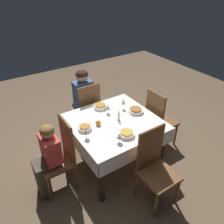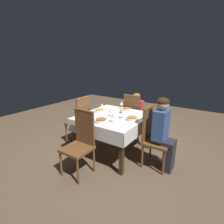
# 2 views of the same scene
# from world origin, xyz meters

# --- Properties ---
(ground_plane) EXTENTS (8.00, 8.00, 0.00)m
(ground_plane) POSITION_xyz_m (0.00, 0.00, 0.00)
(ground_plane) COLOR brown
(dining_table) EXTENTS (1.12, 1.15, 0.73)m
(dining_table) POSITION_xyz_m (0.00, 0.00, 0.64)
(dining_table) COLOR white
(dining_table) RESTS_ON ground_plane
(chair_west) EXTENTS (0.40, 0.40, 0.99)m
(chair_west) POSITION_xyz_m (-0.77, -0.01, 0.53)
(chair_west) COLOR brown
(chair_west) RESTS_ON ground_plane
(chair_south) EXTENTS (0.40, 0.40, 0.99)m
(chair_south) POSITION_xyz_m (-0.01, -0.78, 0.53)
(chair_south) COLOR brown
(chair_south) RESTS_ON ground_plane
(chair_north) EXTENTS (0.40, 0.40, 0.99)m
(chair_north) POSITION_xyz_m (0.07, 0.78, 0.53)
(chair_north) COLOR brown
(chair_north) RESTS_ON ground_plane
(chair_east) EXTENTS (0.40, 0.40, 0.99)m
(chair_east) POSITION_xyz_m (0.77, 0.06, 0.53)
(chair_east) COLOR brown
(chair_east) RESTS_ON ground_plane
(person_adult_denim) EXTENTS (0.34, 0.30, 1.16)m
(person_adult_denim) POSITION_xyz_m (-0.93, -0.01, 0.66)
(person_adult_denim) COLOR #282833
(person_adult_denim) RESTS_ON ground_plane
(person_child_red) EXTENTS (0.30, 0.33, 0.99)m
(person_child_red) POSITION_xyz_m (-0.01, -0.96, 0.55)
(person_child_red) COLOR #4C4233
(person_child_red) RESTS_ON ground_plane
(bowl_west) EXTENTS (0.21, 0.21, 0.06)m
(bowl_west) POSITION_xyz_m (-0.39, 0.02, 0.75)
(bowl_west) COLOR white
(bowl_west) RESTS_ON dining_table
(wine_glass_west) EXTENTS (0.07, 0.07, 0.15)m
(wine_glass_west) POSITION_xyz_m (-0.21, 0.04, 0.83)
(wine_glass_west) COLOR white
(wine_glass_west) RESTS_ON dining_table
(bowl_south) EXTENTS (0.18, 0.18, 0.06)m
(bowl_south) POSITION_xyz_m (-0.05, -0.41, 0.75)
(bowl_south) COLOR white
(bowl_south) RESTS_ON dining_table
(wine_glass_south) EXTENTS (0.07, 0.07, 0.15)m
(wine_glass_south) POSITION_xyz_m (0.11, -0.47, 0.84)
(wine_glass_south) COLOR white
(wine_glass_south) RESTS_ON dining_table
(bowl_north) EXTENTS (0.23, 0.23, 0.06)m
(bowl_north) POSITION_xyz_m (-0.02, 0.39, 0.75)
(bowl_north) COLOR white
(bowl_north) RESTS_ON dining_table
(wine_glass_north) EXTENTS (0.07, 0.07, 0.17)m
(wine_glass_north) POSITION_xyz_m (-0.19, 0.29, 0.84)
(wine_glass_north) COLOR white
(wine_glass_north) RESTS_ON dining_table
(bowl_east) EXTENTS (0.21, 0.21, 0.06)m
(bowl_east) POSITION_xyz_m (0.34, -0.04, 0.75)
(bowl_east) COLOR white
(bowl_east) RESTS_ON dining_table
(wine_glass_east) EXTENTS (0.07, 0.07, 0.13)m
(wine_glass_east) POSITION_xyz_m (0.40, -0.19, 0.82)
(wine_glass_east) COLOR white
(wine_glass_east) RESTS_ON dining_table
(candle_centerpiece) EXTENTS (0.05, 0.05, 0.16)m
(candle_centerpiece) POSITION_xyz_m (0.02, 0.07, 0.79)
(candle_centerpiece) COLOR beige
(candle_centerpiece) RESTS_ON dining_table
(orange_fruit) EXTENTS (0.07, 0.07, 0.07)m
(orange_fruit) POSITION_xyz_m (-0.04, -0.22, 0.76)
(orange_fruit) COLOR orange
(orange_fruit) RESTS_ON dining_table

